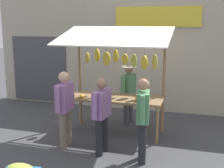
# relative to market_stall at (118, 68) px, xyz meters

# --- Properties ---
(ground_plane) EXTENTS (40.00, 40.00, 0.00)m
(ground_plane) POSITION_rel_market_stall_xyz_m (0.03, 0.06, -1.55)
(ground_plane) COLOR #424244
(street_backdrop) EXTENTS (9.00, 0.30, 3.40)m
(street_backdrop) POSITION_rel_market_stall_xyz_m (0.08, -2.13, 0.15)
(street_backdrop) COLOR #B2A893
(street_backdrop) RESTS_ON ground
(market_stall) EXTENTS (2.50, 1.46, 2.50)m
(market_stall) POSITION_rel_market_stall_xyz_m (0.00, 0.00, 0.00)
(market_stall) COLOR olive
(market_stall) RESTS_ON ground
(vendor_with_sunhat) EXTENTS (0.40, 0.65, 1.54)m
(vendor_with_sunhat) POSITION_rel_market_stall_xyz_m (-0.11, -0.69, -0.66)
(vendor_with_sunhat) COLOR #4C4C51
(vendor_with_sunhat) RESTS_ON ground
(shopper_with_shopping_bag) EXTENTS (0.22, 0.69, 1.62)m
(shopper_with_shopping_bag) POSITION_rel_market_stall_xyz_m (0.80, 1.17, -0.62)
(shopper_with_shopping_bag) COLOR #726656
(shopper_with_shopping_bag) RESTS_ON ground
(shopper_in_striped_shirt) EXTENTS (0.29, 0.68, 1.60)m
(shopper_in_striped_shirt) POSITION_rel_market_stall_xyz_m (-0.86, 1.35, -0.63)
(shopper_in_striped_shirt) COLOR #232328
(shopper_in_striped_shirt) RESTS_ON ground
(shopper_in_grey_tee) EXTENTS (0.27, 0.67, 1.54)m
(shopper_in_grey_tee) POSITION_rel_market_stall_xyz_m (-0.02, 1.24, -0.67)
(shopper_in_grey_tee) COLOR #232328
(shopper_in_grey_tee) RESTS_ON ground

